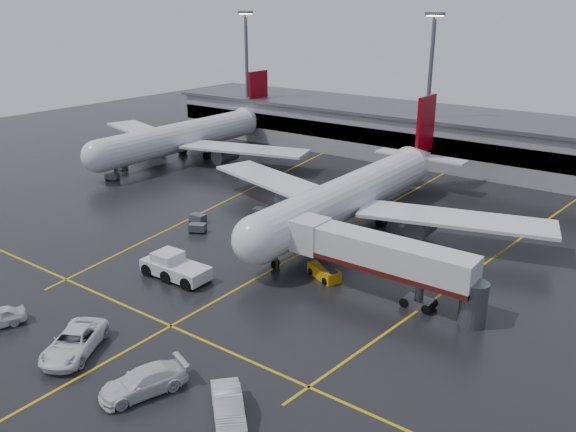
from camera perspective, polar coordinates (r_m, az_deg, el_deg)
The scene contains 21 objects.
ground at distance 67.71m, azimuth 2.37°, elevation -3.06°, with size 220.00×220.00×0.00m, color black.
apron_line_centre at distance 67.71m, azimuth 2.37°, elevation -3.06°, with size 0.25×90.00×0.02m, color gold.
apron_line_stop at distance 52.81m, azimuth -11.40°, elevation -10.50°, with size 60.00×0.25×0.02m, color gold.
apron_line_left at distance 86.66m, azimuth -4.88°, elevation 2.09°, with size 0.25×70.00×0.02m, color gold.
apron_line_right at distance 69.24m, azimuth 19.64°, elevation -3.73°, with size 0.25×70.00×0.02m, color gold.
terminal at distance 107.89m, azimuth 16.97°, elevation 7.22°, with size 122.00×19.00×8.60m.
light_mast_left at distance 123.68m, azimuth -4.06°, elevation 14.30°, with size 3.00×1.20×25.45m.
light_mast_mid at distance 102.56m, azimuth 13.70°, elevation 12.67°, with size 3.00×1.20×25.45m.
main_airliner at distance 74.02m, azimuth 6.64°, elevation 2.32°, with size 48.80×45.60×14.10m.
second_airliner at distance 108.54m, azimuth -9.70°, elevation 7.81°, with size 48.80×45.60×14.10m.
jet_bridge at distance 55.89m, azimuth 9.07°, elevation -4.06°, with size 19.90×3.40×6.05m.
pushback_tractor at distance 61.09m, azimuth -11.06°, elevation -4.98°, with size 7.62×3.41×2.70m.
belt_loader at distance 60.16m, azimuth 3.55°, elevation -5.52°, with size 4.24×3.02×2.47m.
service_van_a at distance 50.72m, azimuth -20.22°, elevation -11.53°, with size 3.24×7.03×1.95m, color white.
service_van_b at distance 44.75m, azimuth -13.99°, elevation -15.45°, with size 2.59×6.38×1.85m, color silver.
service_van_c at distance 41.40m, azimuth -5.87°, elevation -18.14°, with size 1.97×5.65×1.86m, color silver.
baggage_cart_a at distance 72.68m, azimuth -8.85°, elevation -1.12°, with size 2.37×2.07×1.12m.
baggage_cart_b at distance 75.96m, azimuth -8.82°, elevation -0.18°, with size 2.11×1.48×1.12m.
baggage_cart_c at distance 77.46m, azimuth -2.65°, elevation 0.44°, with size 2.28×1.79×1.12m.
baggage_cart_d at distance 103.46m, azimuth -15.97°, elevation 4.69°, with size 2.12×1.50×1.12m.
baggage_cart_e at distance 97.90m, azimuth -16.84°, elevation 3.76°, with size 2.37×2.05×1.12m.
Camera 1 is at (34.73, -51.81, 26.36)m, focal length 36.32 mm.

